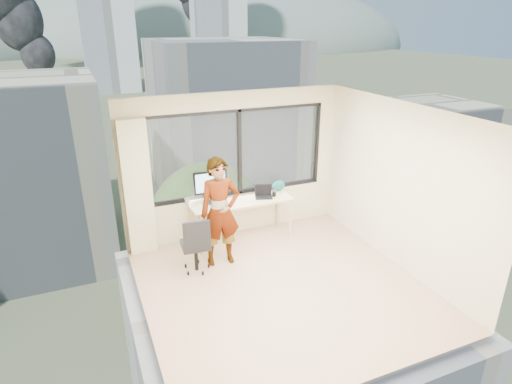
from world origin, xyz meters
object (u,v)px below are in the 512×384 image
monitor (210,187)px  handbag (278,185)px  chair (195,243)px  person (220,212)px  desk (242,219)px  game_console (195,200)px  laptop (264,192)px

monitor → handbag: (1.32, 0.05, -0.19)m
chair → person: size_ratio=0.54×
chair → monitor: bearing=62.4°
desk → game_console: 0.91m
monitor → game_console: monitor is taller
handbag → desk: bearing=-166.7°
desk → game_console: size_ratio=6.08×
game_console → handbag: size_ratio=1.13×
game_console → handbag: handbag is taller
game_console → monitor: bearing=-50.5°
person → monitor: 0.77m
monitor → laptop: (0.94, -0.16, -0.20)m
game_console → laptop: laptop is taller
person → monitor: person is taller
chair → handbag: bearing=30.2°
person → laptop: size_ratio=5.60×
laptop → handbag: 0.44m
person → game_console: (-0.16, 0.88, -0.10)m
chair → handbag: 2.08m
desk → monitor: monitor is taller
chair → monitor: 1.14m
chair → game_console: chair is taller
desk → laptop: size_ratio=5.66×
chair → game_console: bearing=78.4°
chair → game_console: 1.06m
game_console → laptop: 1.22m
desk → person: bearing=-133.8°
chair → monitor: size_ratio=1.64×
desk → handbag: size_ratio=6.90×
monitor → laptop: bearing=-8.1°
person → monitor: (0.08, 0.75, 0.15)m
desk → laptop: (0.41, -0.04, 0.47)m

